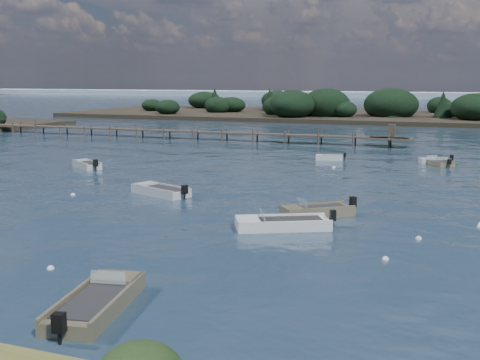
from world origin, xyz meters
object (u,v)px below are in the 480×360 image
at_px(dinghy_mid_white_a, 283,226).
at_px(jetty, 195,132).
at_px(dinghy_mid_grey, 161,192).
at_px(dinghy_extra_a, 317,213).
at_px(dinghy_extra_b, 437,163).
at_px(dinghy_near_olive, 97,305).
at_px(tender_far_grey, 87,166).
at_px(tender_far_grey_b, 435,162).
at_px(tender_far_white, 329,159).

distance_m(dinghy_mid_white_a, jetty, 49.36).
relative_size(dinghy_mid_grey, jetty, 0.08).
relative_size(dinghy_extra_a, dinghy_extra_b, 1.18).
bearing_deg(dinghy_near_olive, tender_far_grey, 125.63).
height_order(dinghy_extra_b, tender_far_grey_b, tender_far_grey_b).
bearing_deg(dinghy_mid_white_a, dinghy_mid_grey, 150.29).
distance_m(dinghy_mid_white_a, tender_far_white, 28.56).
relative_size(dinghy_mid_white_a, dinghy_extra_a, 1.26).
height_order(dinghy_mid_grey, tender_far_white, dinghy_mid_grey).
xyz_separation_m(tender_far_grey_b, tender_far_grey, (-29.46, -14.33, 0.02)).
distance_m(dinghy_near_olive, dinghy_extra_b, 43.14).
height_order(dinghy_extra_b, jetty, jetty).
relative_size(dinghy_extra_a, tender_far_grey, 1.13).
distance_m(tender_far_white, tender_far_grey, 23.56).
height_order(dinghy_extra_a, jetty, jetty).
relative_size(tender_far_white, dinghy_extra_b, 0.83).
bearing_deg(tender_far_grey, dinghy_extra_b, 24.62).
relative_size(dinghy_near_olive, tender_far_white, 1.86).
relative_size(tender_far_grey, jetty, 0.06).
height_order(dinghy_mid_grey, dinghy_extra_a, dinghy_extra_a).
distance_m(dinghy_mid_white_a, tender_far_grey, 27.63).
relative_size(dinghy_extra_b, tender_far_grey_b, 1.14).
distance_m(dinghy_mid_grey, tender_far_white, 23.24).
xyz_separation_m(dinghy_mid_grey, dinghy_near_olive, (8.10, -19.72, 0.01)).
bearing_deg(dinghy_extra_b, tender_far_white, -178.35).
relative_size(dinghy_mid_grey, dinghy_extra_b, 1.37).
relative_size(dinghy_mid_white_a, tender_far_white, 1.78).
bearing_deg(tender_far_grey_b, tender_far_grey, -154.06).
relative_size(dinghy_mid_grey, dinghy_near_olive, 0.88).
height_order(dinghy_extra_a, tender_far_grey, dinghy_extra_a).
distance_m(dinghy_near_olive, tender_far_grey_b, 43.82).
distance_m(dinghy_mid_grey, dinghy_mid_white_a, 12.46).
height_order(dinghy_extra_b, tender_far_grey, tender_far_grey).
bearing_deg(dinghy_near_olive, jetty, 111.88).
bearing_deg(dinghy_mid_grey, dinghy_extra_a, -12.08).
height_order(tender_far_white, dinghy_extra_b, dinghy_extra_b).
height_order(dinghy_extra_a, tender_far_grey_b, dinghy_extra_a).
relative_size(dinghy_extra_b, tender_far_grey, 0.96).
bearing_deg(dinghy_extra_b, dinghy_extra_a, -102.30).
relative_size(dinghy_mid_grey, tender_far_grey_b, 1.56).
distance_m(dinghy_mid_grey, dinghy_extra_b, 28.33).
distance_m(dinghy_near_olive, tender_far_grey, 35.13).
bearing_deg(dinghy_mid_white_a, jetty, 120.71).
bearing_deg(tender_far_white, tender_far_grey_b, 5.87).
bearing_deg(tender_far_grey, dinghy_mid_white_a, -32.92).
relative_size(tender_far_grey_b, tender_far_grey, 0.84).
relative_size(dinghy_extra_b, jetty, 0.06).
bearing_deg(dinghy_mid_grey, jetty, 111.64).
relative_size(dinghy_extra_a, tender_far_grey_b, 1.35).
bearing_deg(dinghy_mid_grey, tender_far_grey_b, 53.57).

